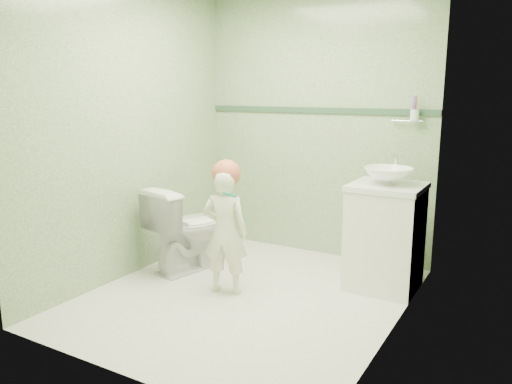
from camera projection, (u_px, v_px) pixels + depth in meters
The scene contains 12 objects.
ground at pixel (246, 296), 3.79m from camera, with size 2.50×2.50×0.00m, color silver.
room_shell at pixel (245, 138), 3.55m from camera, with size 2.50×2.54×2.40m.
trim_stripe at pixel (315, 110), 4.57m from camera, with size 2.20×0.02×0.05m, color #2E4F37.
vanity at pixel (385, 238), 3.89m from camera, with size 0.52×0.50×0.80m, color white.
counter at pixel (388, 187), 3.81m from camera, with size 0.54×0.52×0.04m, color white.
basin at pixel (388, 176), 3.79m from camera, with size 0.37×0.37×0.13m, color white.
faucet at pixel (395, 162), 3.93m from camera, with size 0.03×0.13×0.18m.
cup_holder at pixel (414, 115), 4.09m from camera, with size 0.26×0.07×0.21m.
toilet at pixel (188, 228), 4.31m from camera, with size 0.41×0.72×0.74m, color white.
toddler at pixel (225, 232), 3.78m from camera, with size 0.35×0.23×0.96m, color white.
hair_cap at pixel (226, 174), 3.72m from camera, with size 0.21×0.21×0.21m, color #C65D40.
teal_toothbrush at pixel (229, 194), 3.58m from camera, with size 0.11×0.14×0.08m.
Camera 1 is at (1.84, -3.04, 1.54)m, focal length 35.17 mm.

